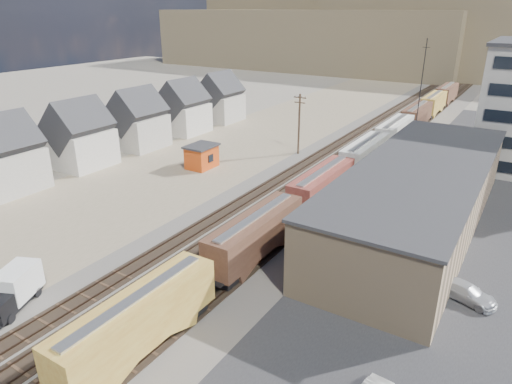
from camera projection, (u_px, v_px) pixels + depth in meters
The scene contains 14 objects.
ground at pixel (163, 293), 39.15m from camera, with size 300.00×300.00×0.00m, color #6B6356.
ballast_bed at pixel (363, 150), 78.47m from camera, with size 18.00×200.00×0.06m, color #4C4742.
dirt_yard at pixel (235, 146), 80.42m from camera, with size 24.00×180.00×0.03m, color #756B51.
asphalt_lot at pixel (494, 207), 55.88m from camera, with size 26.00×120.00×0.04m, color #232326.
rail_tracks at pixel (360, 149), 78.71m from camera, with size 11.40×200.00×0.24m.
freight_train at pixel (381, 142), 73.15m from camera, with size 3.00×119.74×4.46m.
warehouse at pixel (419, 195), 50.09m from camera, with size 12.40×40.40×7.25m.
utility_pole_north at pixel (299, 123), 74.37m from camera, with size 2.20×0.32×10.00m.
radio_mast at pixel (420, 91), 79.98m from camera, with size 1.20×0.16×18.00m.
townhouse_row at pixel (111, 130), 73.87m from camera, with size 8.15×68.16×10.47m.
hills_north at pixel (478, 33), 165.85m from camera, with size 265.00×80.00×32.00m.
box_truck at pixel (13, 290), 36.81m from camera, with size 4.21×6.12×3.08m.
maintenance_shed at pixel (202, 156), 69.15m from camera, with size 3.80×4.91×3.58m.
parked_car_silver at pixel (466, 293), 37.90m from camera, with size 2.02×4.98×1.44m, color #A0A2A7.
Camera 1 is at (24.26, -23.82, 22.71)m, focal length 32.00 mm.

